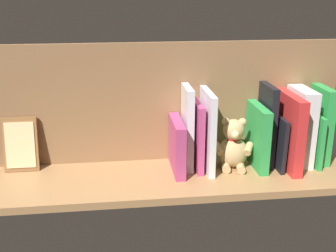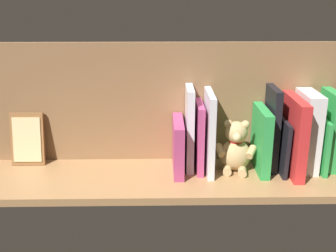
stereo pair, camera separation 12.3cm
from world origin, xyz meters
The scene contains 15 objects.
ground_plane centered at (0.00, 0.00, -1.10)cm, with size 113.48×29.90×2.20cm, color #A87A4C.
shelf_back_panel centered at (0.00, -12.70, 18.94)cm, with size 113.48×1.50×37.88cm, color olive.
book_0 centered at (-49.44, -5.21, 12.11)cm, with size 2.98×12.68×24.21cm, color green.
book_1 centered at (-46.39, -3.91, 8.29)cm, with size 1.28×15.27×16.59cm, color green.
dictionary_thick_white centered at (-42.36, -4.41, 12.04)cm, with size 4.95×14.09×24.08cm, color white.
book_2 centered at (-37.41, -1.82, 11.60)cm, with size 3.13×19.46×23.19cm, color red.
book_3 centered at (-34.32, -3.37, 8.20)cm, with size 1.23×16.35×16.40cm, color black.
book_4 centered at (-31.71, -5.27, 12.68)cm, with size 2.16×12.56×25.36cm, color black.
book_5 centered at (-28.31, -3.29, 9.75)cm, with size 2.81×16.52×19.49cm, color green.
teddy_bear centered at (-20.64, -3.03, 7.04)cm, with size 12.82×11.22×16.00cm.
book_6 centered at (-12.44, -3.34, 12.26)cm, with size 1.94×16.42×24.53cm, color silver.
book_7 centered at (-9.59, -4.47, 10.47)cm, with size 1.93×14.15×20.95cm, color #B23F72.
book_8 centered at (-6.64, -5.44, 12.77)cm, with size 2.14×12.21×25.54cm, color silver.
book_9 centered at (-3.14, -3.02, 8.00)cm, with size 3.02×17.06×16.01cm, color #B23F72.
picture_frame_leaning centered at (44.02, -9.18, 8.25)cm, with size 10.34×4.15×16.71cm.
Camera 2 is at (2.13, 116.77, 54.94)cm, focal length 45.52 mm.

